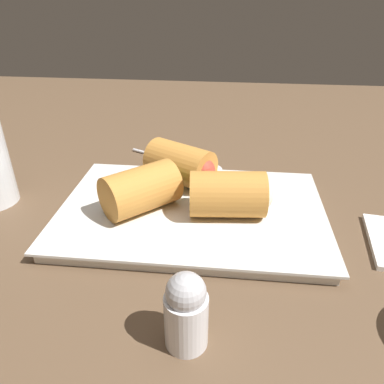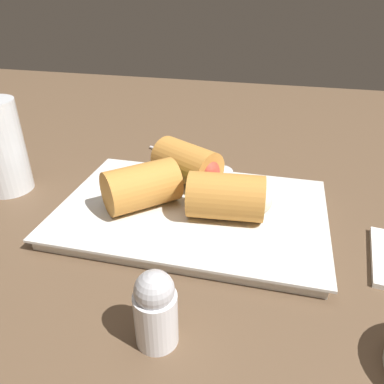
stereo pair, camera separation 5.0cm
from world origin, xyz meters
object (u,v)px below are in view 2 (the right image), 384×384
(spoon, at_px, (212,167))
(salt_shaker, at_px, (156,309))
(serving_plate, at_px, (192,212))
(drinking_glass, at_px, (0,147))

(spoon, distance_m, salt_shaker, 0.31)
(serving_plate, distance_m, drinking_glass, 0.27)
(drinking_glass, xyz_separation_m, salt_shaker, (-0.28, 0.19, -0.03))
(serving_plate, xyz_separation_m, salt_shaker, (-0.01, 0.18, 0.03))
(serving_plate, relative_size, drinking_glass, 2.54)
(serving_plate, distance_m, spoon, 0.13)
(serving_plate, bearing_deg, salt_shaker, 94.69)
(spoon, height_order, drinking_glass, drinking_glass)
(serving_plate, bearing_deg, spoon, -89.14)
(drinking_glass, height_order, salt_shaker, drinking_glass)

